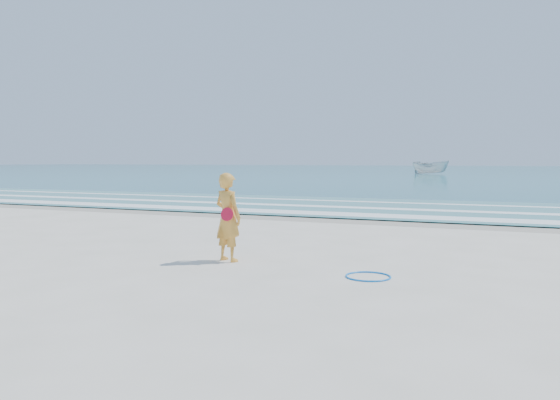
% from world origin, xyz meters
% --- Properties ---
extents(ground, '(400.00, 400.00, 0.00)m').
position_xyz_m(ground, '(0.00, 0.00, 0.00)').
color(ground, silver).
rests_on(ground, ground).
extents(wet_sand, '(400.00, 2.40, 0.00)m').
position_xyz_m(wet_sand, '(0.00, 9.00, 0.00)').
color(wet_sand, '#B2A893').
rests_on(wet_sand, ground).
extents(ocean, '(400.00, 190.00, 0.04)m').
position_xyz_m(ocean, '(0.00, 105.00, 0.02)').
color(ocean, '#19727F').
rests_on(ocean, ground).
extents(shallow, '(400.00, 10.00, 0.01)m').
position_xyz_m(shallow, '(0.00, 14.00, 0.04)').
color(shallow, '#59B7AD').
rests_on(shallow, ocean).
extents(foam_near, '(400.00, 1.40, 0.01)m').
position_xyz_m(foam_near, '(0.00, 10.30, 0.05)').
color(foam_near, white).
rests_on(foam_near, shallow).
extents(foam_mid, '(400.00, 0.90, 0.01)m').
position_xyz_m(foam_mid, '(0.00, 13.20, 0.05)').
color(foam_mid, white).
rests_on(foam_mid, shallow).
extents(foam_far, '(400.00, 0.60, 0.01)m').
position_xyz_m(foam_far, '(0.00, 16.50, 0.05)').
color(foam_far, white).
rests_on(foam_far, shallow).
extents(hoop, '(0.80, 0.80, 0.03)m').
position_xyz_m(hoop, '(3.31, 0.22, 0.01)').
color(hoop, blue).
rests_on(hoop, ground).
extents(boat, '(5.28, 2.20, 2.00)m').
position_xyz_m(boat, '(-5.29, 72.18, 1.04)').
color(boat, silver).
rests_on(boat, ocean).
extents(woman, '(0.75, 0.61, 1.78)m').
position_xyz_m(woman, '(0.34, 0.63, 0.89)').
color(woman, gold).
rests_on(woman, ground).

